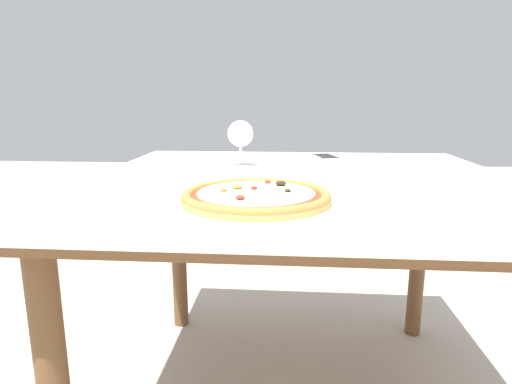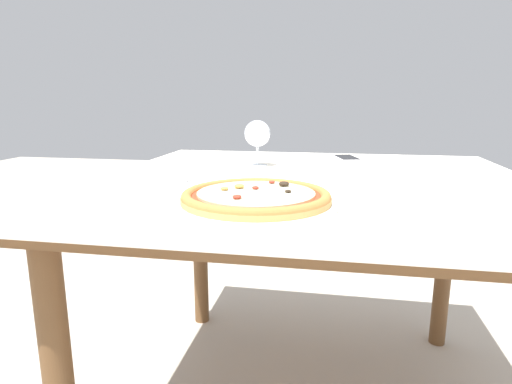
{
  "view_description": "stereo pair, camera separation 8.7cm",
  "coord_description": "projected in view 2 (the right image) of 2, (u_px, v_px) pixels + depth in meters",
  "views": [
    {
      "loc": [
        -0.03,
        -1.17,
        0.94
      ],
      "look_at": [
        -0.1,
        -0.32,
        0.76
      ],
      "focal_mm": 30.0,
      "sensor_mm": 36.0,
      "label": 1
    },
    {
      "loc": [
        0.05,
        -1.15,
        0.94
      ],
      "look_at": [
        -0.1,
        -0.32,
        0.76
      ],
      "focal_mm": 30.0,
      "sensor_mm": 36.0,
      "label": 2
    }
  ],
  "objects": [
    {
      "name": "wine_glass_far_left",
      "position": [
        257.0,
        134.0,
        1.37
      ],
      "size": [
        0.08,
        0.08,
        0.15
      ],
      "color": "silver",
      "rests_on": "dining_table"
    },
    {
      "name": "napkin_folded",
      "position": [
        409.0,
        211.0,
        0.81
      ],
      "size": [
        0.16,
        0.13,
        0.01
      ],
      "color": "silver",
      "rests_on": "dining_table"
    },
    {
      "name": "cell_phone",
      "position": [
        346.0,
        158.0,
        1.53
      ],
      "size": [
        0.11,
        0.16,
        0.01
      ],
      "color": "white",
      "rests_on": "dining_table"
    },
    {
      "name": "pizza_plate",
      "position": [
        256.0,
        198.0,
        0.87
      ],
      "size": [
        0.33,
        0.33,
        0.04
      ],
      "color": "white",
      "rests_on": "dining_table"
    },
    {
      "name": "dining_table",
      "position": [
        312.0,
        208.0,
        1.18
      ],
      "size": [
        1.18,
        1.16,
        0.73
      ],
      "color": "brown",
      "rests_on": "ground_plane"
    },
    {
      "name": "fork",
      "position": [
        184.0,
        183.0,
        1.1
      ],
      "size": [
        0.06,
        0.17,
        0.0
      ],
      "color": "silver",
      "rests_on": "dining_table"
    }
  ]
}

